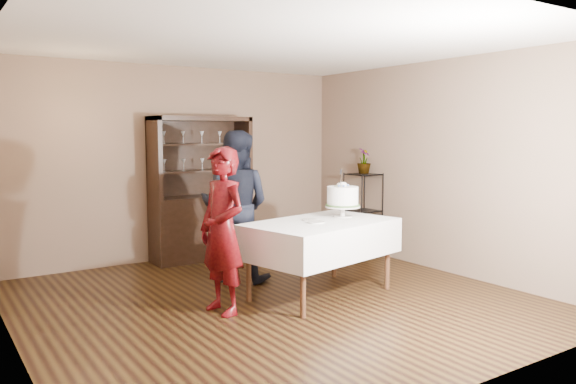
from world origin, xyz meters
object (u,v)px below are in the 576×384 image
object	(u,v)px
china_hutch	(201,212)
plant_etagere	(363,211)
woman	(222,231)
potted_plant	(364,161)
man	(235,206)
cake	(343,198)
cake_table	(321,239)

from	to	relation	value
china_hutch	plant_etagere	world-z (taller)	china_hutch
woman	potted_plant	size ratio (longest dim) A/B	4.44
woman	man	world-z (taller)	man
china_hutch	potted_plant	bearing A→B (deg)	-26.02
china_hutch	woman	bearing A→B (deg)	-109.99
china_hutch	cake	xyz separation A→B (m)	(0.73, -2.23, 0.37)
woman	cake	xyz separation A→B (m)	(1.57, 0.07, 0.22)
woman	potted_plant	world-z (taller)	woman
china_hutch	cake_table	distance (m)	2.38
man	potted_plant	world-z (taller)	man
china_hutch	woman	xyz separation A→B (m)	(-0.84, -2.31, 0.16)
china_hutch	cake	size ratio (longest dim) A/B	3.64
plant_etagere	cake	size ratio (longest dim) A/B	2.19
cake	potted_plant	xyz separation A→B (m)	(1.38, 1.21, 0.34)
cake_table	man	size ratio (longest dim) A/B	1.00
cake_table	cake	world-z (taller)	cake
cake_table	cake	distance (m)	0.59
potted_plant	cake	bearing A→B (deg)	-138.75
woman	man	size ratio (longest dim) A/B	0.91
china_hutch	man	world-z (taller)	china_hutch
cake_table	potted_plant	distance (m)	2.34
cake	man	bearing A→B (deg)	132.42
woman	potted_plant	distance (m)	3.26
plant_etagere	cake	distance (m)	1.83
plant_etagere	potted_plant	xyz separation A→B (m)	(0.03, 0.02, 0.72)
plant_etagere	china_hutch	bearing A→B (deg)	153.17
man	cake_table	bearing A→B (deg)	158.44
cake_table	cake	size ratio (longest dim) A/B	3.29
woman	man	bearing A→B (deg)	136.68
woman	potted_plant	bearing A→B (deg)	104.16
cake	potted_plant	world-z (taller)	potted_plant
plant_etagere	man	bearing A→B (deg)	-174.23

